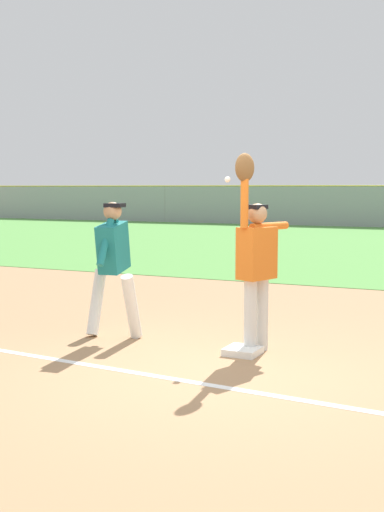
% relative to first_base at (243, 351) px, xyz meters
% --- Properties ---
extents(ground_plane, '(76.17, 76.17, 0.00)m').
position_rel_first_base_xyz_m(ground_plane, '(-0.02, -0.80, -0.04)').
color(ground_plane, '#A37A54').
extents(first_base, '(0.40, 0.40, 0.08)m').
position_rel_first_base_xyz_m(first_base, '(0.00, 0.00, 0.00)').
color(first_base, white).
rests_on(first_base, ground_plane).
extents(fielder, '(0.44, 0.87, 2.28)m').
position_rel_first_base_xyz_m(fielder, '(0.08, 0.19, 1.08)').
color(fielder, silver).
rests_on(fielder, ground_plane).
extents(runner, '(0.77, 0.85, 1.72)m').
position_rel_first_base_xyz_m(runner, '(-1.78, 0.13, 0.96)').
color(runner, white).
rests_on(runner, ground_plane).
extents(baseball, '(0.07, 0.07, 0.07)m').
position_rel_first_base_xyz_m(baseball, '(-0.41, 0.52, 1.96)').
color(baseball, white).
extents(parked_car_black, '(4.53, 2.39, 1.25)m').
position_rel_first_base_xyz_m(parked_car_black, '(-8.80, 27.24, 0.63)').
color(parked_car_black, black).
rests_on(parked_car_black, ground_plane).
extents(parked_car_green, '(4.49, 2.28, 1.25)m').
position_rel_first_base_xyz_m(parked_car_green, '(-3.64, 27.28, 0.63)').
color(parked_car_green, '#1E6B33').
rests_on(parked_car_green, ground_plane).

